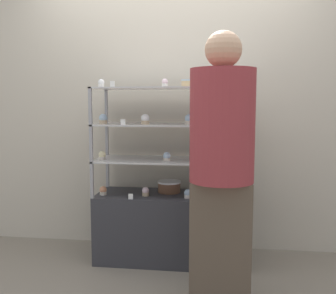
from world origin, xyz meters
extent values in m
plane|color=gray|center=(0.00, 0.00, 0.00)|extent=(20.00, 20.00, 0.00)
cube|color=beige|center=(0.00, 0.37, 1.30)|extent=(8.00, 0.05, 2.60)
cube|color=#333338|center=(0.00, 0.00, 0.28)|extent=(1.18, 0.45, 0.56)
cube|color=#99999E|center=(-0.58, 0.21, 0.71)|extent=(0.02, 0.02, 0.29)
cube|color=#99999E|center=(0.58, 0.21, 0.71)|extent=(0.02, 0.02, 0.29)
cube|color=#99999E|center=(-0.58, -0.21, 0.71)|extent=(0.02, 0.02, 0.29)
cube|color=#99999E|center=(0.58, -0.21, 0.71)|extent=(0.02, 0.02, 0.29)
cube|color=silver|center=(0.00, 0.00, 0.85)|extent=(1.18, 0.45, 0.01)
cube|color=#99999E|center=(-0.58, 0.21, 1.00)|extent=(0.02, 0.02, 0.29)
cube|color=#99999E|center=(0.58, 0.21, 1.00)|extent=(0.02, 0.02, 0.29)
cube|color=#99999E|center=(-0.58, -0.21, 1.00)|extent=(0.02, 0.02, 0.29)
cube|color=#99999E|center=(0.58, -0.21, 1.00)|extent=(0.02, 0.02, 0.29)
cube|color=silver|center=(0.00, 0.00, 1.14)|extent=(1.18, 0.45, 0.01)
cube|color=#99999E|center=(-0.58, 0.21, 1.29)|extent=(0.02, 0.02, 0.29)
cube|color=#99999E|center=(0.58, 0.21, 1.29)|extent=(0.02, 0.02, 0.29)
cube|color=#99999E|center=(-0.58, -0.21, 1.29)|extent=(0.02, 0.02, 0.29)
cube|color=#99999E|center=(0.58, -0.21, 1.29)|extent=(0.02, 0.02, 0.29)
cube|color=silver|center=(0.00, 0.00, 1.43)|extent=(1.18, 0.45, 0.01)
cylinder|color=brown|center=(0.00, 0.08, 0.60)|extent=(0.19, 0.19, 0.08)
cylinder|color=white|center=(0.00, 0.08, 0.65)|extent=(0.20, 0.20, 0.01)
cube|color=#DBBC84|center=(0.23, -0.04, 1.46)|extent=(0.22, 0.14, 0.05)
cube|color=silver|center=(0.23, -0.04, 1.49)|extent=(0.23, 0.15, 0.01)
cylinder|color=beige|center=(-0.52, -0.09, 0.57)|extent=(0.05, 0.05, 0.03)
sphere|color=#E5996B|center=(-0.52, -0.09, 0.60)|extent=(0.06, 0.06, 0.06)
cylinder|color=#CCB28C|center=(-0.17, -0.08, 0.57)|extent=(0.05, 0.05, 0.03)
sphere|color=silver|center=(-0.17, -0.08, 0.60)|extent=(0.06, 0.06, 0.06)
cylinder|color=white|center=(0.17, -0.11, 0.57)|extent=(0.05, 0.05, 0.03)
sphere|color=silver|center=(0.17, -0.11, 0.60)|extent=(0.06, 0.06, 0.06)
cylinder|color=white|center=(0.51, -0.08, 0.57)|extent=(0.05, 0.05, 0.03)
sphere|color=white|center=(0.51, -0.08, 0.60)|extent=(0.06, 0.06, 0.06)
cube|color=white|center=(-0.27, -0.21, 0.58)|extent=(0.04, 0.00, 0.04)
cylinder|color=beige|center=(-0.53, -0.07, 0.86)|extent=(0.06, 0.06, 0.02)
sphere|color=#F4EAB2|center=(-0.53, -0.07, 0.89)|extent=(0.06, 0.06, 0.06)
cylinder|color=beige|center=(0.00, -0.07, 0.86)|extent=(0.06, 0.06, 0.02)
sphere|color=silver|center=(0.00, -0.07, 0.89)|extent=(0.06, 0.06, 0.06)
cylinder|color=white|center=(0.54, -0.04, 0.86)|extent=(0.06, 0.06, 0.02)
sphere|color=#8C5B42|center=(0.54, -0.04, 0.89)|extent=(0.06, 0.06, 0.06)
cube|color=white|center=(0.28, -0.21, 0.87)|extent=(0.04, 0.00, 0.04)
cylinder|color=#CCB28C|center=(-0.53, -0.04, 1.16)|extent=(0.06, 0.06, 0.03)
sphere|color=silver|center=(-0.53, -0.04, 1.19)|extent=(0.07, 0.07, 0.07)
cylinder|color=#CCB28C|center=(-0.17, -0.08, 1.16)|extent=(0.06, 0.06, 0.03)
sphere|color=white|center=(-0.17, -0.08, 1.19)|extent=(0.07, 0.07, 0.07)
cylinder|color=beige|center=(0.17, -0.05, 1.16)|extent=(0.06, 0.06, 0.03)
sphere|color=silver|center=(0.17, -0.05, 1.19)|extent=(0.07, 0.07, 0.07)
cylinder|color=white|center=(0.51, -0.10, 1.16)|extent=(0.06, 0.06, 0.03)
sphere|color=#E5996B|center=(0.51, -0.10, 1.19)|extent=(0.07, 0.07, 0.07)
cube|color=white|center=(-0.32, -0.21, 1.16)|extent=(0.04, 0.00, 0.04)
cylinder|color=white|center=(-0.52, -0.10, 1.45)|extent=(0.05, 0.05, 0.03)
sphere|color=white|center=(-0.52, -0.10, 1.47)|extent=(0.05, 0.05, 0.05)
cylinder|color=white|center=(-0.01, -0.09, 1.45)|extent=(0.05, 0.05, 0.03)
sphere|color=silver|center=(-0.01, -0.09, 1.47)|extent=(0.05, 0.05, 0.05)
cylinder|color=beige|center=(0.53, -0.07, 1.45)|extent=(0.05, 0.05, 0.03)
sphere|color=#E5996B|center=(0.53, -0.07, 1.47)|extent=(0.05, 0.05, 0.05)
cube|color=white|center=(-0.40, -0.21, 1.46)|extent=(0.04, 0.00, 0.04)
cube|color=brown|center=(0.43, -0.66, 0.41)|extent=(0.39, 0.21, 0.82)
cylinder|color=#993338|center=(0.43, -0.66, 1.17)|extent=(0.41, 0.41, 0.71)
sphere|color=tan|center=(0.43, -0.66, 1.64)|extent=(0.23, 0.23, 0.23)
camera|label=1|loc=(0.43, -3.14, 1.32)|focal=42.00mm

